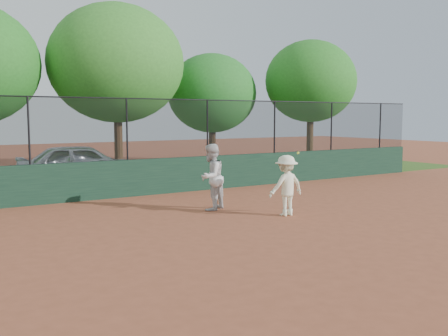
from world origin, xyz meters
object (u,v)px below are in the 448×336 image
parked_car (83,165)px  player_second (211,177)px  tree_2 (117,64)px  tree_4 (311,82)px  tree_3 (212,93)px  player_main (286,185)px

parked_car → player_second: bearing=-155.1°
tree_2 → tree_4: tree_2 is taller
tree_2 → tree_4: (10.12, -1.18, -0.47)m
tree_4 → player_second: bearing=-143.5°
player_second → tree_4: tree_4 is taller
tree_2 → tree_3: size_ratio=1.29×
player_main → player_second: bearing=126.3°
parked_car → tree_4: 13.07m
player_second → player_main: (1.27, -1.73, -0.13)m
player_second → tree_3: tree_3 is taller
tree_3 → tree_4: size_ratio=0.88×
player_second → tree_4: bearing=-174.9°
player_main → tree_3: 13.00m
parked_car → tree_2: (2.36, 2.63, 4.07)m
parked_car → player_main: size_ratio=2.80×
tree_2 → tree_4: bearing=-6.7°
parked_car → tree_3: (7.67, 3.45, 2.95)m
tree_2 → tree_4: 10.20m
player_second → tree_3: 12.02m
parked_car → player_main: bearing=-149.8°
tree_3 → tree_4: tree_4 is taller
player_second → tree_3: (6.03, 10.00, 2.83)m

